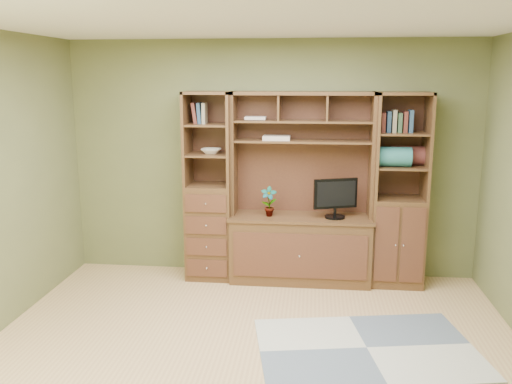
# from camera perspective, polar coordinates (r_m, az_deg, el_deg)

# --- Properties ---
(room) EXTENTS (4.60, 4.10, 2.64)m
(room) POSITION_cam_1_polar(r_m,az_deg,el_deg) (4.06, -0.58, -0.79)
(room) COLOR tan
(room) RESTS_ON ground
(center_hutch) EXTENTS (1.54, 0.53, 2.05)m
(center_hutch) POSITION_cam_1_polar(r_m,az_deg,el_deg) (5.79, 4.79, 0.28)
(center_hutch) COLOR #4F321B
(center_hutch) RESTS_ON ground
(left_tower) EXTENTS (0.50, 0.45, 2.05)m
(left_tower) POSITION_cam_1_polar(r_m,az_deg,el_deg) (5.93, -4.90, 0.57)
(left_tower) COLOR #4F321B
(left_tower) RESTS_ON ground
(right_tower) EXTENTS (0.55, 0.45, 2.05)m
(right_tower) POSITION_cam_1_polar(r_m,az_deg,el_deg) (5.89, 14.81, 0.13)
(right_tower) COLOR #4F321B
(right_tower) RESTS_ON ground
(rug) EXTENTS (1.96, 1.49, 0.01)m
(rug) POSITION_cam_1_polar(r_m,az_deg,el_deg) (4.74, 11.57, -15.79)
(rug) COLOR #949999
(rug) RESTS_ON ground
(monitor) EXTENTS (0.52, 0.36, 0.59)m
(monitor) POSITION_cam_1_polar(r_m,az_deg,el_deg) (5.75, 8.38, 0.11)
(monitor) COLOR black
(monitor) RESTS_ON center_hutch
(orchid) EXTENTS (0.17, 0.11, 0.32)m
(orchid) POSITION_cam_1_polar(r_m,az_deg,el_deg) (5.80, 1.36, -1.01)
(orchid) COLOR #975133
(orchid) RESTS_ON center_hutch
(magazines) EXTENTS (0.29, 0.21, 0.04)m
(magazines) POSITION_cam_1_polar(r_m,az_deg,el_deg) (5.80, 2.19, 5.73)
(magazines) COLOR beige
(magazines) RESTS_ON center_hutch
(bowl) EXTENTS (0.22, 0.22, 0.05)m
(bowl) POSITION_cam_1_polar(r_m,az_deg,el_deg) (5.86, -4.75, 4.32)
(bowl) COLOR white
(bowl) RESTS_ON left_tower
(blanket_teal) EXTENTS (0.35, 0.20, 0.20)m
(blanket_teal) POSITION_cam_1_polar(r_m,az_deg,el_deg) (5.77, 14.27, 3.62)
(blanket_teal) COLOR #286B69
(blanket_teal) RESTS_ON right_tower
(blanket_red) EXTENTS (0.36, 0.20, 0.20)m
(blanket_red) POSITION_cam_1_polar(r_m,az_deg,el_deg) (5.92, 15.70, 3.73)
(blanket_red) COLOR brown
(blanket_red) RESTS_ON right_tower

